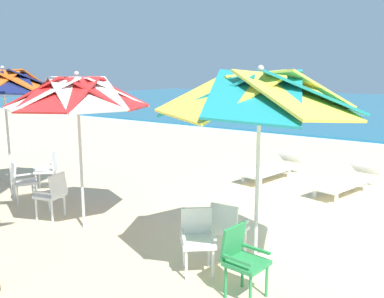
# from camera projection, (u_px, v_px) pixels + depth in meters

# --- Properties ---
(ground_plane) EXTENTS (80.00, 80.00, 0.00)m
(ground_plane) POSITION_uv_depth(u_px,v_px,m) (341.00, 225.00, 7.31)
(ground_plane) COLOR beige
(beach_umbrella_0) EXTENTS (2.61, 2.61, 2.75)m
(beach_umbrella_0) POSITION_uv_depth(u_px,v_px,m) (260.00, 95.00, 5.07)
(beach_umbrella_0) COLOR silver
(beach_umbrella_0) RESTS_ON ground
(plastic_chair_0) EXTENTS (0.63, 0.63, 0.87)m
(plastic_chair_0) POSITION_uv_depth(u_px,v_px,m) (198.00, 236.00, 5.54)
(plastic_chair_0) COLOR white
(plastic_chair_0) RESTS_ON ground
(plastic_chair_1) EXTENTS (0.50, 0.48, 0.87)m
(plastic_chair_1) POSITION_uv_depth(u_px,v_px,m) (242.00, 257.00, 4.92)
(plastic_chair_1) COLOR #2D8C4C
(plastic_chair_1) RESTS_ON ground
(plastic_chair_2) EXTENTS (0.48, 0.51, 0.87)m
(plastic_chair_2) POSITION_uv_depth(u_px,v_px,m) (227.00, 227.00, 5.86)
(plastic_chair_2) COLOR white
(plastic_chair_2) RESTS_ON ground
(beach_umbrella_1) EXTENTS (2.36, 2.36, 2.69)m
(beach_umbrella_1) POSITION_uv_depth(u_px,v_px,m) (78.00, 94.00, 6.75)
(beach_umbrella_1) COLOR silver
(beach_umbrella_1) RESTS_ON ground
(plastic_chair_3) EXTENTS (0.57, 0.54, 0.87)m
(plastic_chair_3) POSITION_uv_depth(u_px,v_px,m) (53.00, 193.00, 7.54)
(plastic_chair_3) COLOR white
(plastic_chair_3) RESTS_ON ground
(beach_umbrella_2) EXTENTS (2.35, 2.35, 2.80)m
(beach_umbrella_2) POSITION_uv_depth(u_px,v_px,m) (4.00, 83.00, 8.63)
(beach_umbrella_2) COLOR silver
(beach_umbrella_2) RESTS_ON ground
(plastic_chair_4) EXTENTS (0.63, 0.63, 0.87)m
(plastic_chair_4) POSITION_uv_depth(u_px,v_px,m) (48.00, 168.00, 9.46)
(plastic_chair_4) COLOR white
(plastic_chair_4) RESTS_ON ground
(plastic_chair_5) EXTENTS (0.57, 0.60, 0.87)m
(plastic_chair_5) POSITION_uv_depth(u_px,v_px,m) (21.00, 180.00, 8.44)
(plastic_chair_5) COLOR white
(plastic_chair_5) RESTS_ON ground
(sun_lounger_1) EXTENTS (1.06, 2.23, 0.62)m
(sun_lounger_1) POSITION_uv_depth(u_px,v_px,m) (346.00, 180.00, 9.25)
(sun_lounger_1) COLOR white
(sun_lounger_1) RESTS_ON ground
(sun_lounger_2) EXTENTS (0.92, 2.21, 0.62)m
(sun_lounger_2) POSITION_uv_depth(u_px,v_px,m) (271.00, 168.00, 10.46)
(sun_lounger_2) COLOR white
(sun_lounger_2) RESTS_ON ground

